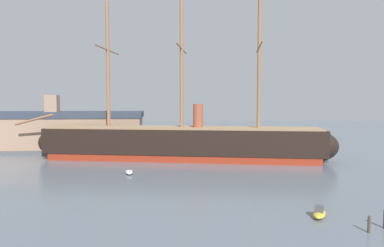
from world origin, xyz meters
TOP-DOWN VIEW (x-y plane):
  - tall_ship at (-4.50, 51.29)m, footprint 73.46×22.64m
  - motorboat_foreground_right at (8.46, 11.77)m, footprint 2.87×3.52m
  - dinghy_alongside_bow at (-15.01, 36.93)m, footprint 1.80×3.15m
  - dinghy_far_left at (-27.65, 56.63)m, footprint 3.14×1.83m
  - motorboat_far_right at (27.76, 50.84)m, footprint 2.82×4.90m
  - dinghy_distant_centre at (-0.45, 66.21)m, footprint 2.69×2.73m
  - mooring_piling_nearest at (11.24, 6.90)m, footprint 0.29×0.29m
  - dockside_warehouse_left at (-35.11, 70.86)m, footprint 45.25×18.34m

SIDE VIEW (x-z plane):
  - dinghy_distant_centre at x=-0.45m, z-range 0.00..0.63m
  - dinghy_far_left at x=-27.65m, z-range 0.00..0.70m
  - dinghy_alongside_bow at x=-15.01m, z-range 0.00..0.70m
  - motorboat_foreground_right at x=8.46m, z-range -0.20..1.17m
  - motorboat_far_right at x=27.76m, z-range -0.29..1.65m
  - mooring_piling_nearest at x=11.24m, z-range 0.00..1.72m
  - tall_ship at x=-4.50m, z-range -13.98..21.76m
  - dockside_warehouse_left at x=-35.11m, z-range -2.31..12.56m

